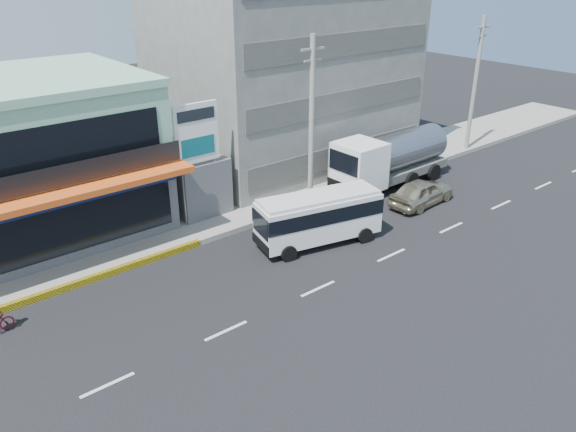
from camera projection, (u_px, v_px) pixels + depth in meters
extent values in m
plane|color=black|center=(318.00, 289.00, 25.55)|extent=(120.00, 120.00, 0.00)
cube|color=gray|center=(276.00, 196.00, 35.03)|extent=(70.00, 5.00, 0.30)
cube|color=#4C4C51|center=(32.00, 198.00, 29.96)|extent=(12.00, 10.00, 4.00)
cube|color=#97D6B2|center=(17.00, 126.00, 28.27)|extent=(12.00, 10.00, 4.00)
cube|color=#DE531A|center=(63.00, 194.00, 24.98)|extent=(12.40, 1.80, 0.30)
cube|color=navy|center=(60.00, 200.00, 25.74)|extent=(12.00, 0.12, 0.80)
cube|color=black|center=(65.00, 229.00, 26.39)|extent=(11.00, 0.06, 2.60)
cube|color=gray|center=(283.00, 63.00, 38.87)|extent=(16.00, 12.00, 14.00)
cube|color=#4C4C51|center=(183.00, 179.00, 33.25)|extent=(3.00, 6.00, 3.50)
cylinder|color=slate|center=(190.00, 154.00, 31.77)|extent=(1.50, 1.50, 0.15)
cylinder|color=gray|center=(183.00, 174.00, 29.79)|extent=(0.16, 0.16, 6.50)
cylinder|color=gray|center=(215.00, 166.00, 30.93)|extent=(0.16, 0.16, 6.50)
cube|color=white|center=(196.00, 133.00, 29.49)|extent=(2.60, 0.18, 3.20)
cylinder|color=#999993|center=(311.00, 125.00, 32.08)|extent=(0.30, 0.30, 10.00)
cube|color=#999993|center=(313.00, 49.00, 30.31)|extent=(1.60, 0.12, 0.12)
cube|color=#999993|center=(313.00, 60.00, 30.56)|extent=(1.20, 0.10, 0.10)
cylinder|color=#999993|center=(475.00, 87.00, 41.24)|extent=(0.30, 0.30, 10.00)
cube|color=#999993|center=(483.00, 27.00, 39.47)|extent=(1.60, 0.12, 0.12)
cube|color=#999993|center=(482.00, 36.00, 39.72)|extent=(1.20, 0.10, 0.10)
cube|color=silver|center=(319.00, 217.00, 29.00)|extent=(6.82, 3.46, 2.14)
cube|color=black|center=(319.00, 210.00, 28.82)|extent=(6.87, 3.52, 0.79)
cube|color=silver|center=(319.00, 197.00, 28.50)|extent=(6.59, 3.24, 0.19)
cylinder|color=black|center=(289.00, 253.00, 27.72)|extent=(0.88, 0.44, 0.84)
cylinder|color=black|center=(271.00, 236.00, 29.39)|extent=(0.88, 0.44, 0.84)
cylinder|color=black|center=(365.00, 235.00, 29.51)|extent=(0.88, 0.44, 0.84)
cylinder|color=black|center=(344.00, 220.00, 31.18)|extent=(0.88, 0.44, 0.84)
imported|color=beige|center=(422.00, 192.00, 33.89)|extent=(4.81, 2.17, 1.60)
cube|color=white|center=(359.00, 166.00, 34.43)|extent=(2.72, 2.72, 2.91)
cube|color=#595956|center=(391.00, 172.00, 36.75)|extent=(8.98, 2.59, 0.56)
cylinder|color=gray|center=(404.00, 149.00, 36.84)|extent=(6.29, 2.44, 2.35)
cylinder|color=black|center=(368.00, 196.00, 33.92)|extent=(1.12, 0.35, 1.12)
cylinder|color=black|center=(338.00, 184.00, 35.70)|extent=(1.12, 0.35, 1.12)
cylinder|color=black|center=(411.00, 180.00, 36.33)|extent=(1.12, 0.35, 1.12)
cylinder|color=black|center=(381.00, 170.00, 38.11)|extent=(1.12, 0.35, 1.12)
cylinder|color=black|center=(434.00, 172.00, 37.70)|extent=(1.12, 0.35, 1.12)
cylinder|color=black|center=(404.00, 162.00, 39.48)|extent=(1.12, 0.35, 1.12)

